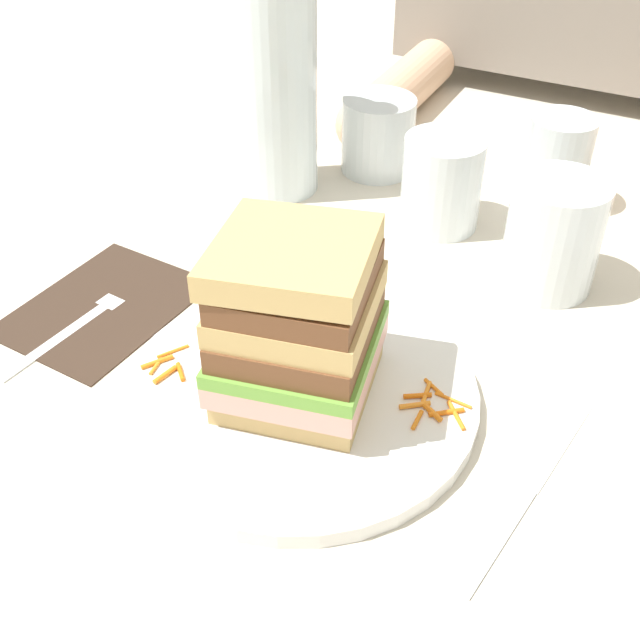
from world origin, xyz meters
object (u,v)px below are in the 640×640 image
at_px(knife, 526,490).
at_px(water_bottle, 276,74).
at_px(fork, 84,317).
at_px(empty_tumbler_0, 378,135).
at_px(empty_tumbler_1, 442,183).
at_px(juice_glass, 552,239).
at_px(empty_tumbler_2, 556,162).
at_px(sandwich, 299,320).
at_px(napkin_dark, 104,306).
at_px(main_plate, 301,391).

height_order(knife, water_bottle, water_bottle).
distance_m(fork, water_bottle, 0.30).
height_order(water_bottle, empty_tumbler_0, water_bottle).
xyz_separation_m(knife, empty_tumbler_0, (-0.27, 0.37, 0.04)).
bearing_deg(empty_tumbler_0, empty_tumbler_1, -37.35).
distance_m(knife, juice_glass, 0.25).
bearing_deg(empty_tumbler_2, sandwich, -103.73).
height_order(sandwich, empty_tumbler_2, sandwich).
height_order(napkin_dark, empty_tumbler_1, empty_tumbler_1).
distance_m(fork, empty_tumbler_0, 0.38).
xyz_separation_m(sandwich, fork, (-0.20, -0.00, -0.07)).
bearing_deg(empty_tumbler_2, empty_tumbler_0, -176.35).
relative_size(main_plate, empty_tumbler_2, 2.81).
relative_size(sandwich, knife, 0.67).
height_order(knife, empty_tumbler_0, empty_tumbler_0).
xyz_separation_m(main_plate, empty_tumbler_0, (-0.10, 0.36, 0.03)).
height_order(main_plate, napkin_dark, main_plate).
height_order(empty_tumbler_0, empty_tumbler_1, empty_tumbler_1).
height_order(juice_glass, empty_tumbler_2, juice_glass).
bearing_deg(juice_glass, empty_tumbler_2, 102.72).
relative_size(sandwich, napkin_dark, 0.85).
bearing_deg(main_plate, juice_glass, 62.00).
xyz_separation_m(sandwich, empty_tumbler_0, (-0.10, 0.36, -0.03)).
distance_m(sandwich, water_bottle, 0.33).
bearing_deg(main_plate, empty_tumbler_1, 89.58).
bearing_deg(empty_tumbler_1, empty_tumbler_2, 45.26).
xyz_separation_m(sandwich, napkin_dark, (-0.20, 0.02, -0.07)).
bearing_deg(water_bottle, fork, -96.49).
bearing_deg(fork, juice_glass, 35.31).
bearing_deg(water_bottle, main_plate, -57.68).
height_order(napkin_dark, water_bottle, water_bottle).
bearing_deg(fork, knife, -1.09).
bearing_deg(main_plate, fork, -179.26).
bearing_deg(sandwich, main_plate, 48.34).
relative_size(juice_glass, empty_tumbler_1, 1.11).
distance_m(main_plate, empty_tumbler_2, 0.38).
bearing_deg(fork, napkin_dark, 84.27).
distance_m(sandwich, fork, 0.22).
distance_m(juice_glass, empty_tumbler_2, 0.14).
bearing_deg(water_bottle, empty_tumbler_2, 19.83).
xyz_separation_m(napkin_dark, knife, (0.38, -0.03, 0.00)).
bearing_deg(knife, empty_tumbler_1, 120.41).
height_order(napkin_dark, fork, fork).
distance_m(sandwich, napkin_dark, 0.22).
relative_size(napkin_dark, juice_glass, 1.58).
bearing_deg(empty_tumbler_0, juice_glass, -30.29).
height_order(main_plate, juice_glass, juice_glass).
relative_size(knife, juice_glass, 2.00).
height_order(napkin_dark, empty_tumbler_2, empty_tumbler_2).
relative_size(juice_glass, water_bottle, 0.36).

